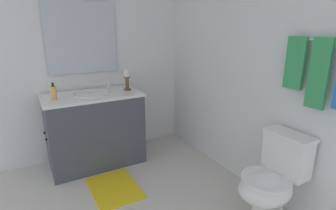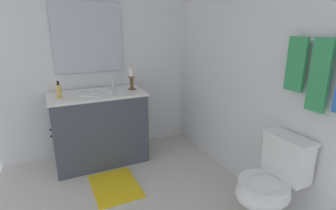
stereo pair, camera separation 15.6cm
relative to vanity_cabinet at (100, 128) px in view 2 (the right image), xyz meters
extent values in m
cube|color=beige|center=(1.05, 0.09, -0.43)|extent=(2.75, 2.35, 0.02)
cube|color=white|center=(1.05, 1.27, 0.80)|extent=(2.75, 0.04, 2.45)
cube|color=white|center=(-0.32, 0.09, 0.80)|extent=(0.04, 2.35, 2.45)
cube|color=#474C56|center=(0.00, 0.00, -0.02)|extent=(0.55, 1.03, 0.81)
cube|color=white|center=(0.00, 0.00, 0.41)|extent=(0.58, 1.06, 0.03)
sphere|color=black|center=(-0.10, -0.53, 0.02)|extent=(0.02, 0.02, 0.02)
sphere|color=black|center=(0.10, -0.53, 0.02)|extent=(0.02, 0.02, 0.02)
ellipsoid|color=white|center=(0.00, 0.00, 0.37)|extent=(0.38, 0.30, 0.11)
torus|color=white|center=(0.00, 0.00, 0.42)|extent=(0.40, 0.40, 0.02)
cylinder|color=silver|center=(0.00, 0.19, 0.49)|extent=(0.02, 0.02, 0.14)
cube|color=silver|center=(-0.28, 0.00, 1.02)|extent=(0.02, 0.79, 0.80)
cylinder|color=brown|center=(0.01, 0.41, 0.43)|extent=(0.09, 0.09, 0.01)
cylinder|color=brown|center=(0.01, 0.41, 0.50)|extent=(0.04, 0.04, 0.15)
cylinder|color=brown|center=(0.01, 0.41, 0.58)|extent=(0.08, 0.08, 0.01)
cylinder|color=white|center=(0.01, 0.41, 0.62)|extent=(0.06, 0.06, 0.09)
cylinder|color=#E5B259|center=(0.06, -0.40, 0.49)|extent=(0.06, 0.06, 0.14)
cylinder|color=black|center=(0.06, -0.40, 0.58)|extent=(0.02, 0.02, 0.04)
ellipsoid|color=white|center=(1.67, 0.92, -0.10)|extent=(0.38, 0.46, 0.24)
cylinder|color=white|center=(1.67, 0.92, -0.02)|extent=(0.39, 0.39, 0.03)
cube|color=white|center=(1.67, 1.14, 0.14)|extent=(0.36, 0.17, 0.32)
cube|color=white|center=(1.67, 1.14, 0.31)|extent=(0.38, 0.19, 0.03)
cylinder|color=silver|center=(1.80, 1.21, 1.05)|extent=(0.59, 0.02, 0.02)
cube|color=#389E59|center=(1.60, 1.19, 0.87)|extent=(0.15, 0.03, 0.40)
cube|color=#389E59|center=(1.80, 1.19, 0.81)|extent=(0.14, 0.03, 0.51)
cube|color=yellow|center=(0.62, 0.00, -0.42)|extent=(0.60, 0.44, 0.02)
camera|label=1|loc=(2.87, -0.65, 1.13)|focal=27.98mm
camera|label=2|loc=(2.95, -0.52, 1.13)|focal=27.98mm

